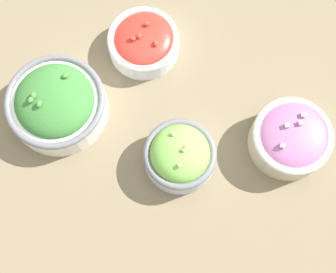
% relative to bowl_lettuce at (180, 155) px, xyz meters
% --- Properties ---
extents(ground_plane, '(3.00, 3.00, 0.00)m').
position_rel_bowl_lettuce_xyz_m(ground_plane, '(-0.04, 0.01, -0.04)').
color(ground_plane, '#75664C').
extents(bowl_lettuce, '(0.12, 0.12, 0.09)m').
position_rel_bowl_lettuce_xyz_m(bowl_lettuce, '(0.00, 0.00, 0.00)').
color(bowl_lettuce, '#B2C1CC').
rests_on(bowl_lettuce, ground_plane).
extents(bowl_red_onion, '(0.14, 0.14, 0.08)m').
position_rel_bowl_lettuce_xyz_m(bowl_red_onion, '(0.10, 0.16, 0.00)').
color(bowl_red_onion, beige).
rests_on(bowl_red_onion, ground_plane).
extents(bowl_cherry_tomatoes, '(0.13, 0.13, 0.06)m').
position_rel_bowl_lettuce_xyz_m(bowl_cherry_tomatoes, '(-0.21, 0.09, -0.01)').
color(bowl_cherry_tomatoes, silver).
rests_on(bowl_cherry_tomatoes, ground_plane).
extents(bowl_broccoli, '(0.17, 0.17, 0.09)m').
position_rel_bowl_lettuce_xyz_m(bowl_broccoli, '(-0.21, -0.10, 0.00)').
color(bowl_broccoli, silver).
rests_on(bowl_broccoli, ground_plane).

